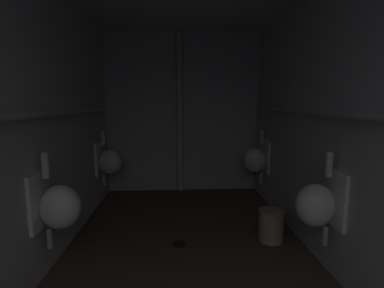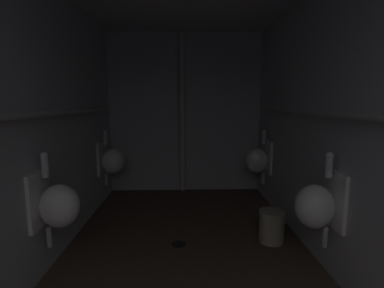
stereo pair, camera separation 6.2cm
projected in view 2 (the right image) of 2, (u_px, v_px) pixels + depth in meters
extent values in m
cube|color=#47382D|center=(187.00, 281.00, 2.26)|extent=(2.41, 4.62, 0.08)
cube|color=#B9B9BE|center=(24.00, 127.00, 2.04)|extent=(0.06, 4.62, 2.38)
cube|color=#B9B9BE|center=(344.00, 126.00, 2.11)|extent=(0.06, 4.62, 2.38)
cube|color=#B9B9BE|center=(185.00, 114.00, 4.33)|extent=(2.41, 0.06, 2.38)
ellipsoid|color=white|center=(60.00, 206.00, 2.17)|extent=(0.30, 0.26, 0.34)
cube|color=white|center=(39.00, 200.00, 2.16)|extent=(0.03, 0.30, 0.44)
cylinder|color=silver|center=(45.00, 167.00, 2.12)|extent=(0.06, 0.06, 0.16)
sphere|color=silver|center=(44.00, 156.00, 2.11)|extent=(0.06, 0.06, 0.06)
cylinder|color=#B2B2B2|center=(49.00, 237.00, 2.21)|extent=(0.04, 0.04, 0.16)
ellipsoid|color=white|center=(113.00, 161.00, 3.81)|extent=(0.30, 0.26, 0.34)
cube|color=white|center=(101.00, 158.00, 3.80)|extent=(0.03, 0.30, 0.44)
cylinder|color=silver|center=(105.00, 139.00, 3.76)|extent=(0.06, 0.06, 0.16)
sphere|color=silver|center=(105.00, 132.00, 3.75)|extent=(0.06, 0.06, 0.06)
cylinder|color=#B2B2B2|center=(106.00, 179.00, 3.85)|extent=(0.04, 0.04, 0.16)
ellipsoid|color=white|center=(314.00, 206.00, 2.16)|extent=(0.30, 0.26, 0.34)
cube|color=white|center=(335.00, 200.00, 2.16)|extent=(0.03, 0.30, 0.44)
cylinder|color=silver|center=(329.00, 167.00, 2.12)|extent=(0.06, 0.06, 0.16)
sphere|color=silver|center=(330.00, 156.00, 2.11)|extent=(0.06, 0.06, 0.06)
cylinder|color=#B2B2B2|center=(325.00, 237.00, 2.20)|extent=(0.04, 0.04, 0.16)
ellipsoid|color=white|center=(257.00, 160.00, 3.87)|extent=(0.30, 0.26, 0.34)
cube|color=white|center=(268.00, 157.00, 3.87)|extent=(0.03, 0.30, 0.44)
cylinder|color=silver|center=(264.00, 138.00, 3.83)|extent=(0.06, 0.06, 0.16)
sphere|color=silver|center=(264.00, 132.00, 3.81)|extent=(0.06, 0.06, 0.06)
cylinder|color=#B2B2B2|center=(263.00, 178.00, 3.91)|extent=(0.04, 0.04, 0.16)
cylinder|color=#B2B2B2|center=(36.00, 115.00, 2.03)|extent=(0.05, 3.78, 0.05)
sphere|color=#B2B2B2|center=(106.00, 109.00, 3.90)|extent=(0.06, 0.06, 0.06)
cylinder|color=#B2B2B2|center=(333.00, 114.00, 2.10)|extent=(0.05, 3.77, 0.05)
sphere|color=#B2B2B2|center=(262.00, 109.00, 3.97)|extent=(0.06, 0.06, 0.06)
cylinder|color=beige|center=(182.00, 114.00, 4.22)|extent=(0.08, 0.08, 2.33)
cylinder|color=black|center=(179.00, 244.00, 2.76)|extent=(0.14, 0.14, 0.01)
cylinder|color=#9E937A|center=(271.00, 226.00, 2.80)|extent=(0.25, 0.25, 0.31)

